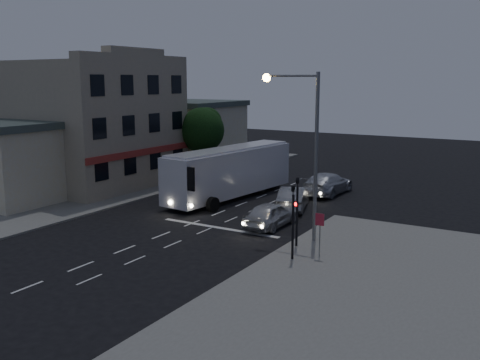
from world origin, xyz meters
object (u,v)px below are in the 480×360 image
Objects in this scene: traffic_signal_side at (293,213)px; tour_bus at (230,171)px; traffic_signal_main at (297,203)px; car_sedan_a at (293,198)px; car_sedan_b at (328,183)px; regulatory_sign at (320,228)px; streetlight at (305,137)px; street_tree at (202,128)px; car_suv at (271,214)px.

tour_bus is at bearing 133.61° from traffic_signal_side.
tour_bus is 12.68m from traffic_signal_main.
traffic_signal_main is (3.79, -7.73, 1.63)m from car_sedan_a.
traffic_signal_side is (10.05, -10.55, 0.37)m from tour_bus.
car_sedan_b is 2.62× the size of regulatory_sign.
car_sedan_b is at bearing 104.89° from traffic_signal_main.
streetlight is (3.35, -12.14, 4.90)m from car_sedan_b.
streetlight is at bearing -39.51° from street_tree.
streetlight reaches higher than car_sedan_a.
traffic_signal_main is at bearing 106.63° from car_sedan_b.
street_tree is (-15.81, 14.25, 2.08)m from traffic_signal_main.
regulatory_sign is 23.40m from street_tree.
traffic_signal_side reaches higher than car_suv.
traffic_signal_main is at bearing -79.80° from streetlight.
traffic_signal_main reaches higher than car_sedan_a.
regulatory_sign is at bearing 111.74° from car_sedan_b.
car_suv is 4.77m from car_sedan_a.
traffic_signal_side is at bearing -70.51° from traffic_signal_main.
car_sedan_b is 14.12m from traffic_signal_main.
streetlight is at bearing 105.70° from traffic_signal_side.
streetlight reaches higher than car_suv.
regulatory_sign is at bearing -30.84° from traffic_signal_main.
regulatory_sign reaches higher than car_sedan_a.
tour_bus is 2.18× the size of car_sedan_b.
street_tree reaches higher than traffic_signal_main.
tour_bus is 7.70m from car_sedan_b.
streetlight is at bearing 100.20° from traffic_signal_main.
street_tree is at bearing 137.97° from traffic_signal_main.
streetlight is (9.09, -7.15, 3.69)m from tour_bus.
streetlight is (-1.96, 2.44, 4.14)m from regulatory_sign.
street_tree is at bearing -1.48° from car_sedan_b.
regulatory_sign reaches higher than car_sedan_b.
car_sedan_a is 5.83m from car_sedan_b.
car_sedan_b is 15.53m from regulatory_sign.
traffic_signal_main is at bearing 109.49° from traffic_signal_side.
car_sedan_a is 10.36m from regulatory_sign.
traffic_signal_main is at bearing -36.29° from tour_bus.
traffic_signal_main is (9.35, -8.57, 0.37)m from tour_bus.
street_tree is (-6.46, 5.68, 2.45)m from tour_bus.
traffic_signal_side is at bearing -40.17° from tour_bus.
tour_bus is at bearing 137.49° from traffic_signal_main.
regulatory_sign is (4.78, -4.04, 0.83)m from car_suv.
streetlight reaches higher than car_sedan_b.
traffic_signal_side reaches higher than car_sedan_b.
regulatory_sign is (5.31, -14.57, 0.76)m from car_sedan_b.
traffic_signal_side is at bearing -74.30° from streetlight.
car_sedan_a is 0.53× the size of streetlight.
car_suv is 0.93× the size of car_sedan_a.
car_sedan_a is at bearing -2.32° from tour_bus.
streetlight is 20.19m from street_tree.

